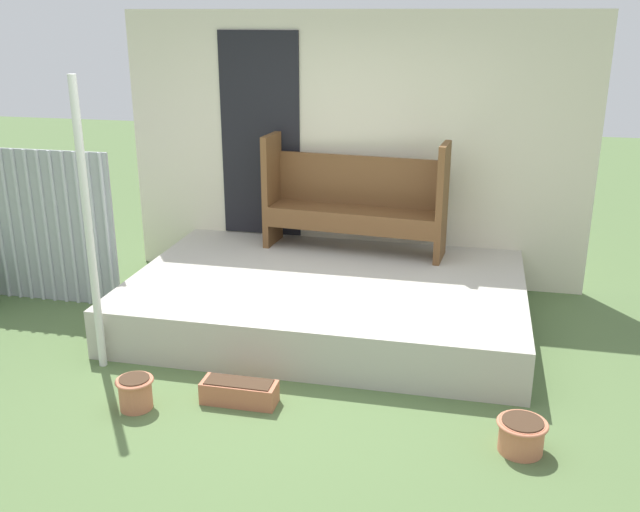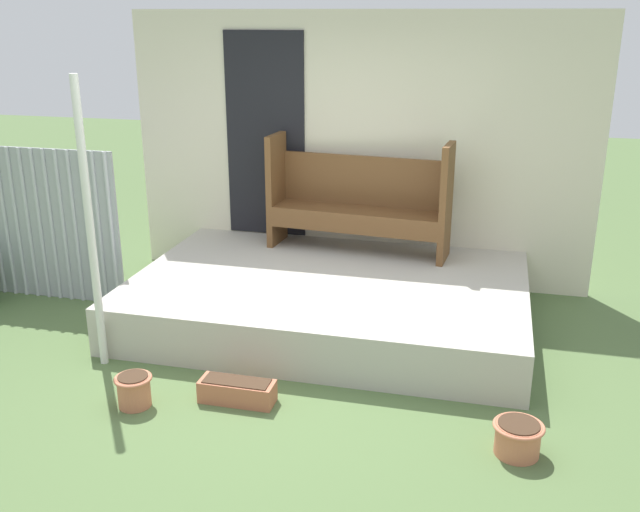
{
  "view_description": "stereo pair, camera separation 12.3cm",
  "coord_description": "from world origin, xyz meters",
  "px_view_note": "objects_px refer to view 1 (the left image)",
  "views": [
    {
      "loc": [
        1.31,
        -4.49,
        2.57
      ],
      "look_at": [
        0.22,
        0.39,
        0.85
      ],
      "focal_mm": 40.0,
      "sensor_mm": 36.0,
      "label": 1
    },
    {
      "loc": [
        1.43,
        -4.47,
        2.57
      ],
      "look_at": [
        0.22,
        0.39,
        0.85
      ],
      "focal_mm": 40.0,
      "sensor_mm": 36.0,
      "label": 2
    }
  ],
  "objects_px": {
    "support_post": "(89,229)",
    "planter_box_rect": "(239,392)",
    "flower_pot_middle": "(521,434)",
    "flower_pot_left": "(135,392)",
    "bench": "(355,197)"
  },
  "relations": [
    {
      "from": "support_post",
      "to": "planter_box_rect",
      "type": "xyz_separation_m",
      "value": [
        1.2,
        -0.3,
        -1.01
      ]
    },
    {
      "from": "support_post",
      "to": "flower_pot_middle",
      "type": "relative_size",
      "value": 6.93
    },
    {
      "from": "support_post",
      "to": "flower_pot_left",
      "type": "bearing_deg",
      "value": -44.28
    },
    {
      "from": "support_post",
      "to": "bench",
      "type": "distance_m",
      "value": 2.57
    },
    {
      "from": "support_post",
      "to": "flower_pot_middle",
      "type": "height_order",
      "value": "support_post"
    },
    {
      "from": "support_post",
      "to": "flower_pot_left",
      "type": "height_order",
      "value": "support_post"
    },
    {
      "from": "flower_pot_left",
      "to": "planter_box_rect",
      "type": "height_order",
      "value": "flower_pot_left"
    },
    {
      "from": "bench",
      "to": "planter_box_rect",
      "type": "relative_size",
      "value": 3.3
    },
    {
      "from": "flower_pot_middle",
      "to": "planter_box_rect",
      "type": "height_order",
      "value": "flower_pot_middle"
    },
    {
      "from": "flower_pot_left",
      "to": "planter_box_rect",
      "type": "distance_m",
      "value": 0.7
    },
    {
      "from": "support_post",
      "to": "planter_box_rect",
      "type": "bearing_deg",
      "value": -14.12
    },
    {
      "from": "flower_pot_middle",
      "to": "planter_box_rect",
      "type": "relative_size",
      "value": 0.6
    },
    {
      "from": "flower_pot_left",
      "to": "support_post",
      "type": "bearing_deg",
      "value": 135.72
    },
    {
      "from": "flower_pot_left",
      "to": "flower_pot_middle",
      "type": "xyz_separation_m",
      "value": [
        2.55,
        0.05,
        -0.01
      ]
    },
    {
      "from": "flower_pot_left",
      "to": "planter_box_rect",
      "type": "xyz_separation_m",
      "value": [
        0.67,
        0.22,
        -0.04
      ]
    }
  ]
}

